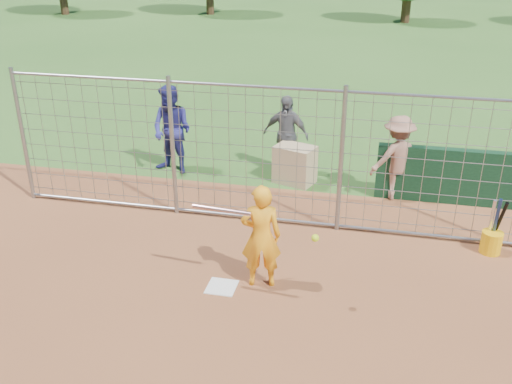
% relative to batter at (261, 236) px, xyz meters
% --- Properties ---
extents(ground, '(100.00, 100.00, 0.00)m').
position_rel_batter_xyz_m(ground, '(-0.55, -0.03, -0.81)').
color(ground, '#2D591E').
rests_on(ground, ground).
extents(home_plate, '(0.43, 0.43, 0.02)m').
position_rel_batter_xyz_m(home_plate, '(-0.55, -0.23, -0.80)').
color(home_plate, silver).
rests_on(home_plate, ground).
extents(dugout_wall, '(2.60, 0.20, 1.10)m').
position_rel_batter_xyz_m(dugout_wall, '(2.85, 3.57, -0.26)').
color(dugout_wall, '#11381E').
rests_on(dugout_wall, ground).
extents(batter, '(0.66, 0.51, 1.62)m').
position_rel_batter_xyz_m(batter, '(0.00, 0.00, 0.00)').
color(batter, '#FF9E16').
rests_on(batter, ground).
extents(bystander_a, '(1.09, 0.94, 1.92)m').
position_rel_batter_xyz_m(bystander_a, '(-2.79, 3.87, 0.15)').
color(bystander_a, navy).
rests_on(bystander_a, ground).
extents(bystander_b, '(1.08, 0.61, 1.73)m').
position_rel_batter_xyz_m(bystander_b, '(-0.40, 4.35, 0.06)').
color(bystander_b, '#5A5B5F').
rests_on(bystander_b, ground).
extents(bystander_c, '(1.25, 1.09, 1.68)m').
position_rel_batter_xyz_m(bystander_c, '(1.92, 3.57, 0.03)').
color(bystander_c, '#956651').
rests_on(bystander_c, ground).
extents(equipment_bin, '(0.93, 0.78, 0.80)m').
position_rel_batter_xyz_m(equipment_bin, '(-0.11, 3.87, -0.41)').
color(equipment_bin, tan).
rests_on(equipment_bin, ground).
extents(equipment_in_play, '(1.81, 0.26, 0.29)m').
position_rel_batter_xyz_m(equipment_in_play, '(-0.18, -0.33, 0.47)').
color(equipment_in_play, silver).
rests_on(equipment_in_play, ground).
extents(bucket_with_bats, '(0.34, 0.38, 0.98)m').
position_rel_batter_xyz_m(bucket_with_bats, '(3.50, 1.72, -0.56)').
color(bucket_with_bats, '#F7B20D').
rests_on(bucket_with_bats, ground).
extents(backstop_fence, '(9.08, 0.08, 2.60)m').
position_rel_batter_xyz_m(backstop_fence, '(-0.55, 1.97, 0.45)').
color(backstop_fence, gray).
rests_on(backstop_fence, ground).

